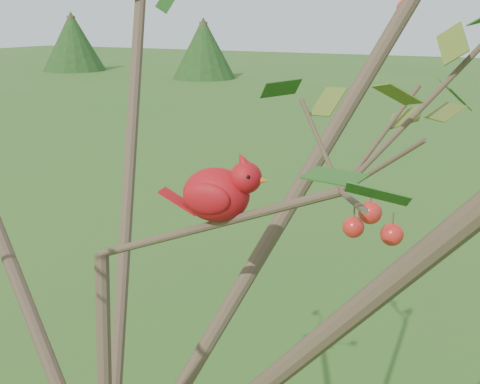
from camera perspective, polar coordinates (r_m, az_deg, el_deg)
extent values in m
sphere|color=red|center=(1.07, 14.20, -3.93)|extent=(0.04, 0.04, 0.04)
sphere|color=red|center=(1.58, 15.37, 16.52)|extent=(0.04, 0.04, 0.04)
sphere|color=red|center=(1.11, 10.70, -3.28)|extent=(0.04, 0.04, 0.04)
sphere|color=red|center=(1.04, 12.23, -1.91)|extent=(0.04, 0.04, 0.04)
ellipsoid|color=#A40E13|center=(1.21, -2.27, -0.26)|extent=(0.15, 0.13, 0.11)
sphere|color=#A40E13|center=(1.18, 0.54, 1.37)|extent=(0.07, 0.07, 0.06)
cone|color=#A40E13|center=(1.17, 0.29, 2.90)|extent=(0.05, 0.04, 0.05)
cone|color=#D85914|center=(1.17, 2.03, 1.10)|extent=(0.03, 0.03, 0.02)
ellipsoid|color=black|center=(1.17, 1.53, 1.09)|extent=(0.02, 0.04, 0.03)
cube|color=#A40E13|center=(1.24, -5.73, -0.89)|extent=(0.09, 0.05, 0.05)
ellipsoid|color=#A40E13|center=(1.24, -1.85, 0.44)|extent=(0.10, 0.05, 0.06)
ellipsoid|color=#A40E13|center=(1.17, -3.21, -0.65)|extent=(0.10, 0.05, 0.06)
cylinder|color=#403022|center=(25.54, -3.46, 13.25)|extent=(0.34, 0.34, 2.28)
cone|color=#183813|center=(25.53, -3.46, 13.46)|extent=(2.66, 2.66, 2.47)
cylinder|color=#403022|center=(30.30, -15.56, 13.41)|extent=(0.38, 0.38, 2.52)
cone|color=#183813|center=(30.30, -15.58, 13.61)|extent=(2.94, 2.94, 2.73)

